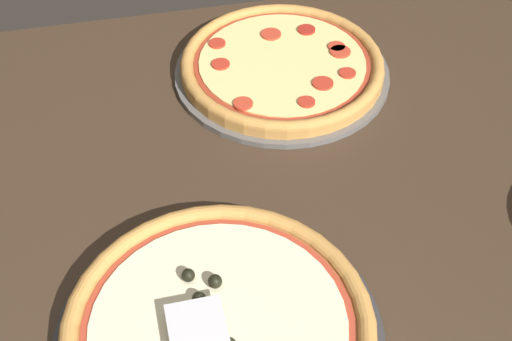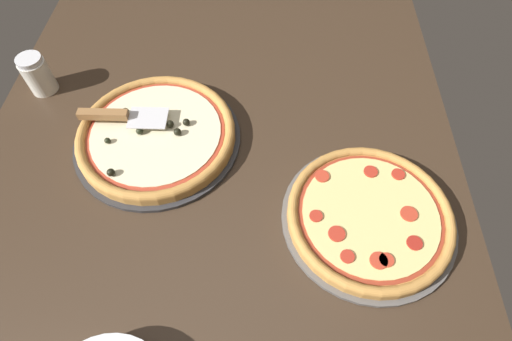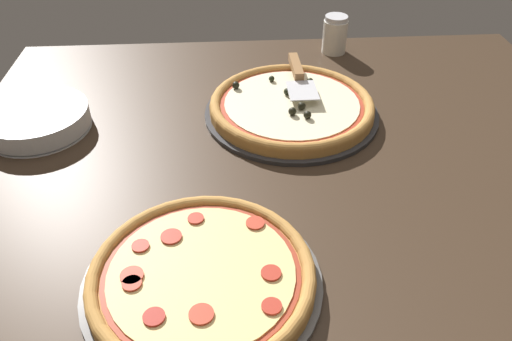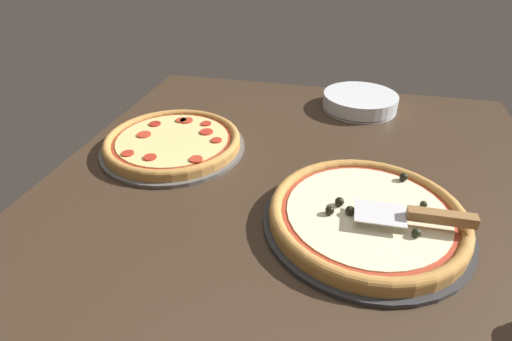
# 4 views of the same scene
# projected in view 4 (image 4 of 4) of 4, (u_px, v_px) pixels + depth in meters

# --- Properties ---
(ground_plane) EXTENTS (1.46, 1.17, 0.04)m
(ground_plane) POSITION_uv_depth(u_px,v_px,m) (291.00, 216.00, 0.85)
(ground_plane) COLOR #38281C
(pizza_pan_front) EXTENTS (0.41, 0.41, 0.01)m
(pizza_pan_front) POSITION_uv_depth(u_px,v_px,m) (365.00, 223.00, 0.79)
(pizza_pan_front) COLOR #2D2D30
(pizza_pan_front) RESTS_ON ground_plane
(pizza_front) EXTENTS (0.39, 0.39, 0.04)m
(pizza_front) POSITION_uv_depth(u_px,v_px,m) (367.00, 214.00, 0.78)
(pizza_front) COLOR #B77F3D
(pizza_front) RESTS_ON pizza_pan_front
(pizza_pan_back) EXTENTS (0.38, 0.38, 0.01)m
(pizza_pan_back) POSITION_uv_depth(u_px,v_px,m) (174.00, 147.00, 1.06)
(pizza_pan_back) COLOR #565451
(pizza_pan_back) RESTS_ON ground_plane
(pizza_back) EXTENTS (0.35, 0.35, 0.03)m
(pizza_back) POSITION_uv_depth(u_px,v_px,m) (173.00, 141.00, 1.04)
(pizza_back) COLOR #B77F3D
(pizza_back) RESTS_ON pizza_pan_back
(serving_spatula) EXTENTS (0.07, 0.21, 0.02)m
(serving_spatula) POSITION_uv_depth(u_px,v_px,m) (427.00, 216.00, 0.72)
(serving_spatula) COLOR silver
(serving_spatula) RESTS_ON pizza_front
(plate_stack) EXTENTS (0.23, 0.23, 0.05)m
(plate_stack) POSITION_uv_depth(u_px,v_px,m) (360.00, 101.00, 1.26)
(plate_stack) COLOR silver
(plate_stack) RESTS_ON ground_plane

